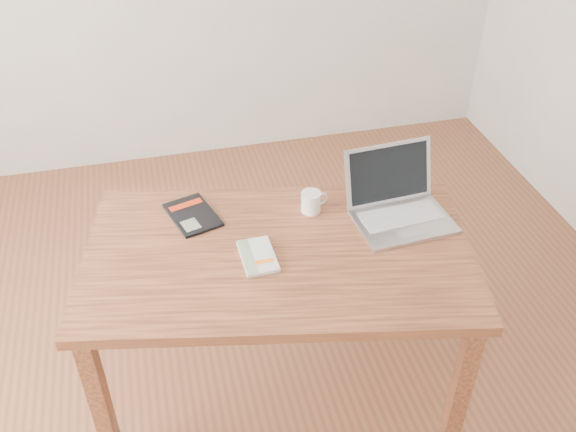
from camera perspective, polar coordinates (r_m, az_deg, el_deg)
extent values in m
plane|color=brown|center=(2.72, -4.46, -16.55)|extent=(4.00, 4.00, 0.00)
cube|color=brown|center=(2.23, -0.88, -3.55)|extent=(1.47, 1.02, 0.04)
cube|color=brown|center=(2.36, -16.24, -15.99)|extent=(0.07, 0.07, 0.71)
cube|color=brown|center=(2.38, 14.97, -15.08)|extent=(0.07, 0.07, 0.71)
cube|color=brown|center=(2.78, -13.79, -5.23)|extent=(0.07, 0.07, 0.71)
cube|color=brown|center=(2.80, 11.68, -4.56)|extent=(0.07, 0.07, 0.71)
cube|color=silver|center=(2.19, -2.68, -3.61)|extent=(0.12, 0.19, 0.01)
cube|color=white|center=(2.19, -2.68, -3.59)|extent=(0.12, 0.19, 0.02)
cube|color=gray|center=(2.18, -3.64, -3.59)|extent=(0.04, 0.18, 0.00)
cube|color=#D0660E|center=(2.16, -2.10, -4.04)|extent=(0.06, 0.02, 0.00)
cube|color=black|center=(2.40, -8.47, 0.10)|extent=(0.21, 0.26, 0.01)
cube|color=#AF280C|center=(2.44, -9.08, 0.99)|extent=(0.13, 0.07, 0.00)
cube|color=gray|center=(2.34, -8.65, -0.77)|extent=(0.07, 0.08, 0.00)
cube|color=silver|center=(2.37, 10.25, -0.54)|extent=(0.36, 0.26, 0.02)
cube|color=#BCBCBF|center=(2.38, 9.97, 0.03)|extent=(0.30, 0.15, 0.00)
cube|color=#BCBCC1|center=(2.32, 11.06, -1.40)|extent=(0.11, 0.06, 0.00)
cube|color=silver|center=(2.41, 8.94, 3.79)|extent=(0.35, 0.10, 0.22)
cube|color=black|center=(2.41, 9.00, 3.76)|extent=(0.31, 0.08, 0.19)
cylinder|color=white|center=(2.38, 2.05, 1.27)|extent=(0.07, 0.07, 0.08)
cylinder|color=black|center=(2.36, 2.07, 1.97)|extent=(0.06, 0.06, 0.01)
torus|color=white|center=(2.40, 2.96, 1.54)|extent=(0.06, 0.02, 0.06)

